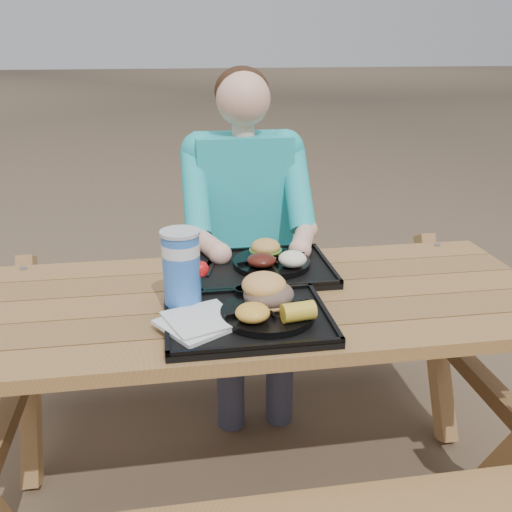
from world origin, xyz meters
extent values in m
plane|color=#999999|center=(0.00, 0.00, 0.00)|extent=(60.00, 60.00, 0.00)
cube|color=black|center=(-0.05, -0.18, 0.76)|extent=(0.45, 0.35, 0.02)
cube|color=black|center=(0.05, 0.18, 0.76)|extent=(0.45, 0.35, 0.02)
cylinder|color=black|center=(0.00, -0.18, 0.78)|extent=(0.26, 0.26, 0.02)
cylinder|color=black|center=(0.08, 0.19, 0.78)|extent=(0.26, 0.26, 0.02)
cube|color=silver|center=(-0.19, -0.20, 0.78)|extent=(0.25, 0.25, 0.02)
cylinder|color=blue|center=(-0.22, -0.07, 0.88)|extent=(0.11, 0.11, 0.21)
cylinder|color=black|center=(-0.05, -0.05, 0.79)|extent=(0.05, 0.05, 0.03)
cylinder|color=yellow|center=(0.00, -0.06, 0.78)|extent=(0.04, 0.04, 0.03)
ellipsoid|color=yellow|center=(-0.05, -0.24, 0.81)|extent=(0.09, 0.09, 0.05)
cube|color=black|center=(-0.13, 0.19, 0.77)|extent=(0.06, 0.15, 0.01)
ellipsoid|color=#4A160E|center=(0.04, 0.14, 0.81)|extent=(0.09, 0.09, 0.04)
ellipsoid|color=white|center=(0.14, 0.12, 0.82)|extent=(0.09, 0.09, 0.05)
camera|label=1|loc=(-0.25, -1.56, 1.49)|focal=40.00mm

